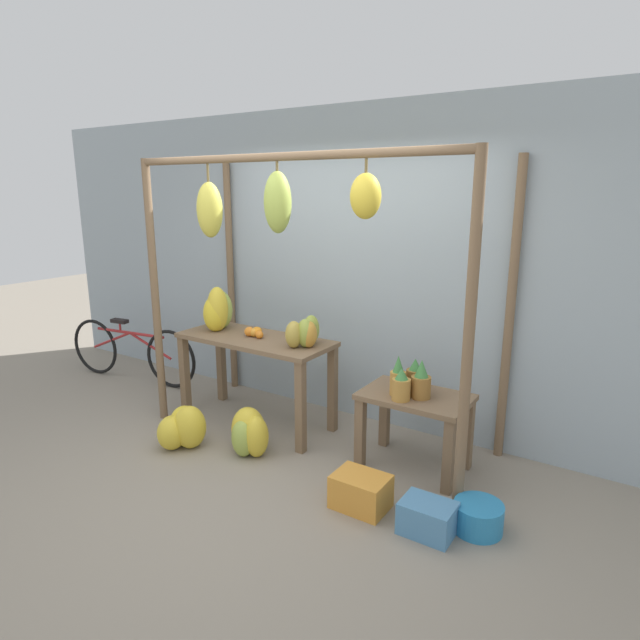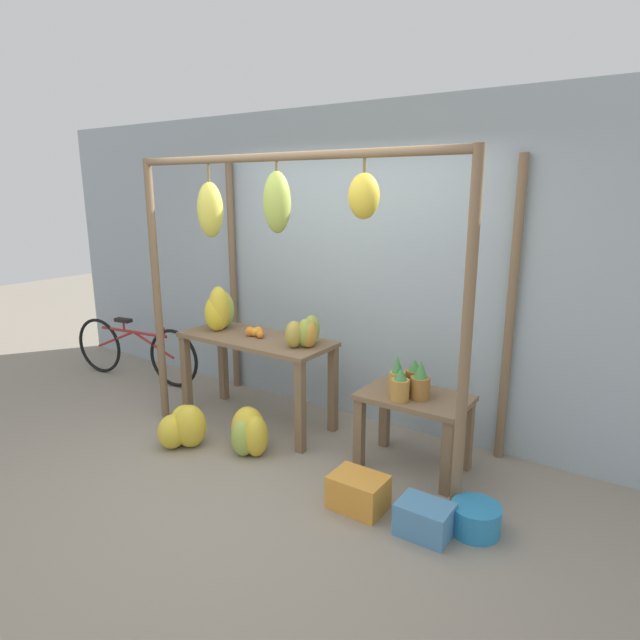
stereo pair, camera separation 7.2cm
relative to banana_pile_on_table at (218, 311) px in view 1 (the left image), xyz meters
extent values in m
plane|color=gray|center=(1.05, -0.88, -1.00)|extent=(20.00, 20.00, 0.00)
cube|color=#99A8B2|center=(1.05, 0.67, 0.40)|extent=(8.00, 0.08, 2.80)
cylinder|color=brown|center=(-0.36, -0.41, 0.17)|extent=(0.07, 0.07, 2.34)
cylinder|color=brown|center=(2.47, -0.41, 0.17)|extent=(0.07, 0.07, 2.34)
cylinder|color=brown|center=(-0.36, 0.58, 0.17)|extent=(0.07, 0.07, 2.34)
cylinder|color=brown|center=(2.47, 0.58, 0.17)|extent=(0.07, 0.07, 2.34)
cylinder|color=brown|center=(1.05, -0.41, 1.31)|extent=(2.83, 0.06, 0.06)
cylinder|color=brown|center=(0.36, -0.41, 1.21)|extent=(0.02, 0.02, 0.13)
ellipsoid|color=gold|center=(0.36, -0.41, 0.93)|extent=(0.21, 0.19, 0.43)
cylinder|color=brown|center=(1.03, -0.41, 1.25)|extent=(0.02, 0.02, 0.06)
ellipsoid|color=#9EB247|center=(1.03, -0.41, 1.00)|extent=(0.21, 0.19, 0.44)
cylinder|color=brown|center=(1.74, -0.41, 1.24)|extent=(0.02, 0.02, 0.09)
ellipsoid|color=gold|center=(1.74, -0.41, 1.05)|extent=(0.21, 0.19, 0.29)
cube|color=brown|center=(0.45, -0.01, -0.21)|extent=(1.42, 0.59, 0.04)
cube|color=brown|center=(-0.21, -0.26, -0.61)|extent=(0.07, 0.07, 0.77)
cube|color=brown|center=(1.11, -0.26, -0.61)|extent=(0.07, 0.07, 0.77)
cube|color=brown|center=(-0.21, 0.23, -0.61)|extent=(0.07, 0.07, 0.77)
cube|color=brown|center=(1.11, 0.23, -0.61)|extent=(0.07, 0.07, 0.77)
cube|color=brown|center=(1.97, 0.02, -0.43)|extent=(0.80, 0.52, 0.04)
cube|color=brown|center=(1.62, -0.19, -0.72)|extent=(0.07, 0.07, 0.55)
cube|color=brown|center=(2.32, -0.19, -0.72)|extent=(0.07, 0.07, 0.55)
cube|color=brown|center=(1.62, 0.23, -0.72)|extent=(0.07, 0.07, 0.55)
cube|color=brown|center=(2.32, 0.23, -0.72)|extent=(0.07, 0.07, 0.55)
ellipsoid|color=gold|center=(0.02, -0.03, 0.02)|extent=(0.23, 0.24, 0.41)
ellipsoid|color=#9EB247|center=(-0.02, 0.06, 0.00)|extent=(0.33, 0.33, 0.36)
ellipsoid|color=yellow|center=(0.01, -0.05, -0.02)|extent=(0.28, 0.28, 0.33)
sphere|color=orange|center=(0.39, -0.02, -0.14)|extent=(0.09, 0.09, 0.09)
sphere|color=orange|center=(0.44, 0.04, -0.15)|extent=(0.07, 0.07, 0.07)
sphere|color=orange|center=(0.51, -0.02, -0.15)|extent=(0.07, 0.07, 0.07)
sphere|color=orange|center=(0.45, 0.02, -0.14)|extent=(0.09, 0.09, 0.09)
sphere|color=orange|center=(0.43, 0.00, -0.14)|extent=(0.08, 0.08, 0.08)
cylinder|color=#B27F38|center=(1.85, -0.05, -0.32)|extent=(0.12, 0.12, 0.18)
cone|color=#428442|center=(1.85, -0.05, -0.16)|extent=(0.08, 0.08, 0.13)
cylinder|color=#B27F38|center=(1.92, -0.13, -0.33)|extent=(0.14, 0.14, 0.16)
cone|color=#428442|center=(1.92, -0.13, -0.20)|extent=(0.09, 0.09, 0.08)
cylinder|color=olive|center=(1.93, 0.08, -0.32)|extent=(0.13, 0.13, 0.17)
cone|color=#428442|center=(1.93, 0.08, -0.19)|extent=(0.09, 0.09, 0.09)
cylinder|color=olive|center=(2.02, -0.02, -0.32)|extent=(0.15, 0.15, 0.16)
cone|color=#428442|center=(2.02, -0.02, -0.18)|extent=(0.10, 0.10, 0.13)
ellipsoid|color=gold|center=(0.30, -0.70, -0.82)|extent=(0.36, 0.36, 0.37)
ellipsoid|color=yellow|center=(0.20, -0.66, -0.83)|extent=(0.34, 0.33, 0.33)
ellipsoid|color=gold|center=(0.19, -0.79, -0.86)|extent=(0.29, 0.31, 0.29)
ellipsoid|color=gold|center=(0.86, -0.51, -0.83)|extent=(0.23, 0.25, 0.34)
ellipsoid|color=gold|center=(0.74, -0.48, -0.81)|extent=(0.30, 0.27, 0.38)
ellipsoid|color=#9EB247|center=(0.76, -0.57, -0.84)|extent=(0.25, 0.23, 0.31)
cube|color=orange|center=(1.89, -0.68, -0.88)|extent=(0.36, 0.27, 0.23)
cylinder|color=teal|center=(2.63, -0.49, -0.91)|extent=(0.31, 0.31, 0.18)
torus|color=black|center=(-1.99, 0.02, -0.68)|extent=(0.64, 0.13, 0.64)
torus|color=black|center=(-0.90, 0.18, -0.68)|extent=(0.64, 0.13, 0.64)
cylinder|color=maroon|center=(-1.45, 0.10, -0.45)|extent=(0.93, 0.17, 0.03)
cylinder|color=maroon|center=(-1.72, 0.06, -0.56)|extent=(0.56, 0.11, 0.25)
cylinder|color=maroon|center=(-1.17, 0.14, -0.56)|extent=(0.56, 0.11, 0.25)
cylinder|color=maroon|center=(-1.58, 0.08, -0.40)|extent=(0.02, 0.02, 0.10)
cube|color=black|center=(-1.58, 0.08, -0.33)|extent=(0.21, 0.11, 0.04)
cylinder|color=maroon|center=(-1.01, 0.16, -0.40)|extent=(0.02, 0.02, 0.10)
ellipsoid|color=#93A33D|center=(0.97, 0.10, -0.06)|extent=(0.14, 0.16, 0.25)
ellipsoid|color=#B2993D|center=(0.92, -0.08, -0.07)|extent=(0.18, 0.20, 0.23)
ellipsoid|color=#93A33D|center=(0.99, -0.02, -0.07)|extent=(0.22, 0.22, 0.24)
ellipsoid|color=gold|center=(1.02, -0.01, -0.07)|extent=(0.15, 0.17, 0.22)
cube|color=#4C84B2|center=(2.38, -0.69, -0.90)|extent=(0.33, 0.24, 0.21)
camera|label=1|loc=(3.42, -3.51, 1.09)|focal=30.00mm
camera|label=2|loc=(3.48, -3.47, 1.09)|focal=30.00mm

